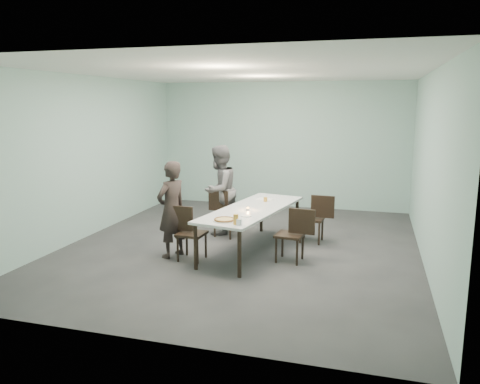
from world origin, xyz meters
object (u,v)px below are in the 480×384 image
(table, at_px, (252,211))
(chair_near_left, at_px, (187,229))
(chair_far_right, at_px, (316,215))
(amber_tumbler, at_px, (265,199))
(chair_near_right, at_px, (295,231))
(diner_far, at_px, (219,190))
(pizza, at_px, (224,220))
(chair_far_left, at_px, (223,210))
(water_tumbler, at_px, (239,222))
(beer_glass, at_px, (236,219))
(tealight, at_px, (248,209))
(diner_near, at_px, (172,209))
(side_plate, at_px, (246,216))

(table, distance_m, chair_near_left, 1.16)
(chair_far_right, height_order, amber_tumbler, chair_far_right)
(chair_near_right, distance_m, amber_tumbler, 1.21)
(diner_far, bearing_deg, pizza, 34.85)
(chair_far_left, xyz_separation_m, chair_far_right, (1.75, 0.05, 0.00))
(diner_far, distance_m, amber_tumbler, 1.04)
(chair_near_right, distance_m, pizza, 1.18)
(chair_far_right, xyz_separation_m, water_tumbler, (-0.88, -1.96, 0.29))
(beer_glass, distance_m, tealight, 0.94)
(diner_near, height_order, beer_glass, diner_near)
(chair_near_right, relative_size, diner_near, 0.55)
(diner_far, xyz_separation_m, amber_tumbler, (0.98, -0.33, -0.07))
(pizza, xyz_separation_m, side_plate, (0.23, 0.39, -0.01))
(table, height_order, water_tumbler, water_tumbler)
(diner_far, xyz_separation_m, pizza, (0.72, -1.89, -0.09))
(chair_far_right, bearing_deg, tealight, 48.31)
(diner_far, distance_m, beer_glass, 2.25)
(chair_near_left, distance_m, tealight, 1.05)
(diner_far, relative_size, pizza, 5.03)
(side_plate, bearing_deg, tealight, 102.05)
(tealight, bearing_deg, table, 82.19)
(chair_near_left, xyz_separation_m, water_tumbler, (1.00, -0.43, 0.29))
(table, bearing_deg, chair_far_right, 39.67)
(chair_far_right, distance_m, water_tumbler, 2.17)
(table, xyz_separation_m, diner_far, (-0.89, 0.91, 0.16))
(water_tumbler, bearing_deg, chair_far_left, 114.41)
(side_plate, height_order, water_tumbler, water_tumbler)
(chair_far_right, bearing_deg, diner_far, 0.54)
(table, height_order, diner_far, diner_far)
(table, bearing_deg, water_tumbler, -84.88)
(diner_near, relative_size, amber_tumbler, 19.81)
(table, xyz_separation_m, chair_near_right, (0.79, -0.36, -0.19))
(side_plate, bearing_deg, chair_near_right, 17.24)
(chair_near_right, relative_size, chair_far_right, 1.00)
(chair_near_left, height_order, chair_near_right, same)
(chair_near_right, bearing_deg, water_tumbler, 54.97)
(diner_near, bearing_deg, diner_far, -168.01)
(chair_far_left, xyz_separation_m, water_tumbler, (0.87, -1.91, 0.29))
(amber_tumbler, bearing_deg, diner_near, -135.78)
(tealight, bearing_deg, beer_glass, -85.39)
(chair_far_right, bearing_deg, amber_tumbler, 17.94)
(table, distance_m, tealight, 0.21)
(chair_near_right, bearing_deg, table, -18.33)
(chair_far_right, relative_size, beer_glass, 5.80)
(water_tumbler, distance_m, amber_tumbler, 1.73)
(pizza, xyz_separation_m, amber_tumbler, (0.27, 1.56, 0.02))
(chair_far_right, bearing_deg, diner_near, 37.61)
(chair_near_left, height_order, tealight, chair_near_left)
(chair_far_left, distance_m, diner_near, 1.51)
(chair_far_left, bearing_deg, table, -31.59)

